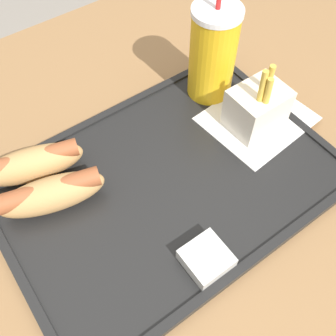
% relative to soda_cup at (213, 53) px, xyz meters
% --- Properties ---
extents(ground_plane, '(8.00, 8.00, 0.00)m').
position_rel_soda_cup_xyz_m(ground_plane, '(-0.15, -0.09, -0.84)').
color(ground_plane, gray).
extents(dining_table, '(1.27, 0.88, 0.75)m').
position_rel_soda_cup_xyz_m(dining_table, '(-0.15, -0.09, -0.46)').
color(dining_table, olive).
rests_on(dining_table, ground_plane).
extents(food_tray, '(0.47, 0.33, 0.01)m').
position_rel_soda_cup_xyz_m(food_tray, '(-0.16, -0.11, -0.08)').
color(food_tray, black).
rests_on(food_tray, dining_table).
extents(paper_napkin, '(0.17, 0.15, 0.00)m').
position_rel_soda_cup_xyz_m(paper_napkin, '(0.02, -0.10, -0.08)').
color(paper_napkin, white).
rests_on(paper_napkin, food_tray).
extents(soda_cup, '(0.07, 0.07, 0.19)m').
position_rel_soda_cup_xyz_m(soda_cup, '(0.00, 0.00, 0.00)').
color(soda_cup, gold).
rests_on(soda_cup, food_tray).
extents(hot_dog_far, '(0.15, 0.08, 0.05)m').
position_rel_soda_cup_xyz_m(hot_dog_far, '(-0.31, 0.01, -0.05)').
color(hot_dog_far, tan).
rests_on(hot_dog_far, food_tray).
extents(hot_dog_near, '(0.15, 0.08, 0.05)m').
position_rel_soda_cup_xyz_m(hot_dog_near, '(-0.31, -0.05, -0.05)').
color(hot_dog_near, tan).
rests_on(hot_dog_near, food_tray).
extents(fries_carton, '(0.08, 0.07, 0.12)m').
position_rel_soda_cup_xyz_m(fries_carton, '(0.01, -0.10, -0.04)').
color(fries_carton, silver).
rests_on(fries_carton, food_tray).
extents(sauce_cup_mayo, '(0.05, 0.05, 0.02)m').
position_rel_soda_cup_xyz_m(sauce_cup_mayo, '(-0.19, -0.23, -0.07)').
color(sauce_cup_mayo, silver).
rests_on(sauce_cup_mayo, food_tray).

